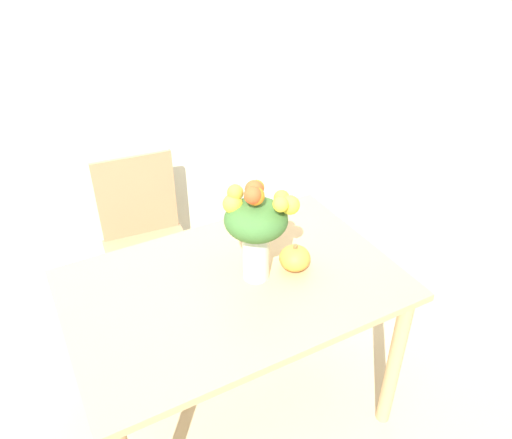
# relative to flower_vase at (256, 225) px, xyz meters

# --- Properties ---
(ground_plane) EXTENTS (12.00, 12.00, 0.00)m
(ground_plane) POSITION_rel_flower_vase_xyz_m (-0.09, 0.01, -1.00)
(ground_plane) COLOR tan
(wall_back) EXTENTS (8.00, 0.06, 2.70)m
(wall_back) POSITION_rel_flower_vase_xyz_m (-0.09, 1.07, 0.35)
(wall_back) COLOR silver
(wall_back) RESTS_ON ground_plane
(dining_table) EXTENTS (1.24, 0.82, 0.76)m
(dining_table) POSITION_rel_flower_vase_xyz_m (-0.09, 0.01, -0.35)
(dining_table) COLOR tan
(dining_table) RESTS_ON ground_plane
(flower_vase) EXTENTS (0.25, 0.23, 0.42)m
(flower_vase) POSITION_rel_flower_vase_xyz_m (0.00, 0.00, 0.00)
(flower_vase) COLOR #B2CCBC
(flower_vase) RESTS_ON dining_table
(pumpkin) EXTENTS (0.12, 0.12, 0.11)m
(pumpkin) POSITION_rel_flower_vase_xyz_m (0.16, -0.03, -0.19)
(pumpkin) COLOR gold
(pumpkin) RESTS_ON dining_table
(dining_chair_near_window) EXTENTS (0.46, 0.46, 0.92)m
(dining_chair_near_window) POSITION_rel_flower_vase_xyz_m (-0.21, 0.79, -0.52)
(dining_chair_near_window) COLOR #9E7A56
(dining_chair_near_window) RESTS_ON ground_plane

